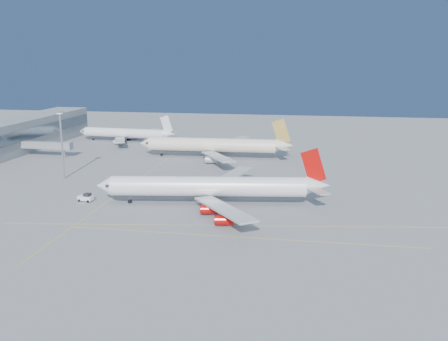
{
  "coord_description": "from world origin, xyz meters",
  "views": [
    {
      "loc": [
        20.55,
        -130.29,
        44.12
      ],
      "look_at": [
        -6.54,
        28.23,
        7.0
      ],
      "focal_mm": 40.0,
      "sensor_mm": 36.0,
      "label": 1
    }
  ],
  "objects_px": {
    "airliner_etihad": "(215,145)",
    "light_mast": "(62,139)",
    "pushback_tug": "(86,198)",
    "airliner_virgin": "(213,187)",
    "airliner_third": "(126,133)"
  },
  "relations": [
    {
      "from": "airliner_etihad",
      "to": "light_mast",
      "type": "bearing_deg",
      "value": -136.83
    },
    {
      "from": "airliner_virgin",
      "to": "airliner_etihad",
      "type": "relative_size",
      "value": 1.03
    },
    {
      "from": "airliner_etihad",
      "to": "pushback_tug",
      "type": "relative_size",
      "value": 14.13
    },
    {
      "from": "airliner_virgin",
      "to": "light_mast",
      "type": "distance_m",
      "value": 64.92
    },
    {
      "from": "pushback_tug",
      "to": "airliner_virgin",
      "type": "bearing_deg",
      "value": 14.74
    },
    {
      "from": "pushback_tug",
      "to": "light_mast",
      "type": "xyz_separation_m",
      "value": [
        -20.7,
        26.39,
        13.33
      ]
    },
    {
      "from": "airliner_virgin",
      "to": "airliner_etihad",
      "type": "height_order",
      "value": "airliner_etihad"
    },
    {
      "from": "airliner_virgin",
      "to": "pushback_tug",
      "type": "height_order",
      "value": "airliner_virgin"
    },
    {
      "from": "airliner_third",
      "to": "pushback_tug",
      "type": "xyz_separation_m",
      "value": [
        26.83,
        -107.07,
        -3.23
      ]
    },
    {
      "from": "airliner_etihad",
      "to": "pushback_tug",
      "type": "distance_m",
      "value": 78.64
    },
    {
      "from": "airliner_third",
      "to": "airliner_virgin",
      "type": "bearing_deg",
      "value": -52.6
    },
    {
      "from": "airliner_etihad",
      "to": "light_mast",
      "type": "xyz_separation_m",
      "value": [
        -47.69,
        -47.35,
        9.05
      ]
    },
    {
      "from": "airliner_third",
      "to": "light_mast",
      "type": "bearing_deg",
      "value": -80.99
    },
    {
      "from": "airliner_third",
      "to": "airliner_etihad",
      "type": "bearing_deg",
      "value": -27.11
    },
    {
      "from": "airliner_third",
      "to": "light_mast",
      "type": "distance_m",
      "value": 81.55
    }
  ]
}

